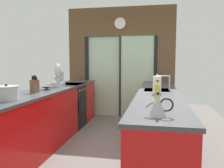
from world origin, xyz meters
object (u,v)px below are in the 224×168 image
mixing_bowl (47,88)px  stand_mixer (58,78)px  kettle (158,106)px  soap_bottle (157,93)px  paper_towel_roll (157,85)px  knife_block (35,86)px  stock_pot (7,93)px  oven_range (69,106)px

mixing_bowl → stand_mixer: size_ratio=0.46×
kettle → soap_bottle: soap_bottle is taller
stand_mixer → kettle: (1.78, -1.99, -0.07)m
paper_towel_roll → mixing_bowl: bearing=175.8°
kettle → paper_towel_roll: paper_towel_roll is taller
knife_block → kettle: knife_block is taller
paper_towel_roll → knife_block: bearing=-172.3°
knife_block → stock_pot: size_ratio=0.94×
soap_bottle → paper_towel_roll: (0.00, 0.72, 0.02)m
knife_block → kettle: size_ratio=1.11×
soap_bottle → oven_range: bearing=133.7°
stand_mixer → knife_block: bearing=-90.0°
oven_range → stand_mixer: stand_mixer is taller
stock_pot → kettle: size_ratio=1.18×
knife_block → kettle: 2.12m
oven_range → soap_bottle: (1.80, -1.88, 0.57)m
stand_mixer → kettle: bearing=-48.2°
mixing_bowl → knife_block: (-0.00, -0.37, 0.07)m
knife_block → paper_towel_roll: paper_towel_roll is taller
mixing_bowl → soap_bottle: 1.97m
oven_range → kettle: size_ratio=3.83×
knife_block → stand_mixer: 0.85m
stock_pot → paper_towel_roll: 1.99m
knife_block → soap_bottle: size_ratio=1.05×
paper_towel_roll → stock_pot: bearing=-153.3°
knife_block → stand_mixer: size_ratio=0.63×
oven_range → paper_towel_roll: 2.22m
stand_mixer → paper_towel_roll: stand_mixer is taller
soap_bottle → paper_towel_roll: paper_towel_roll is taller
oven_range → paper_towel_roll: size_ratio=3.26×
paper_towel_roll → soap_bottle: bearing=-90.0°
stand_mixer → stock_pot: (-0.00, -1.50, -0.08)m
mixing_bowl → paper_towel_roll: paper_towel_roll is taller
oven_range → knife_block: (0.02, -1.40, 0.57)m
stand_mixer → oven_range: bearing=91.9°
stock_pot → kettle: kettle is taller
knife_block → mixing_bowl: bearing=90.0°
paper_towel_roll → kettle: bearing=-89.9°
soap_bottle → stock_pot: bearing=-174.4°
mixing_bowl → stock_pot: bearing=-90.0°
knife_block → stock_pot: (0.00, -0.65, -0.02)m
knife_block → stock_pot: bearing=-90.0°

